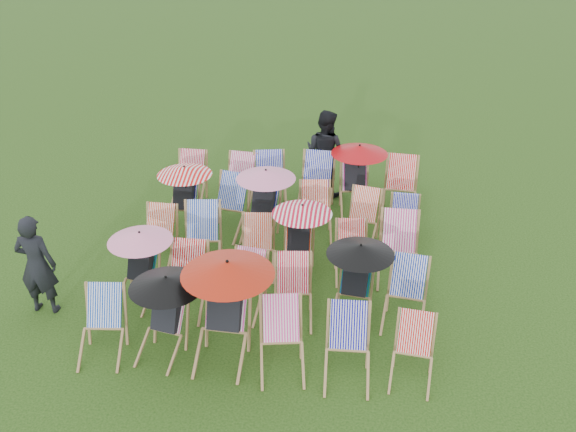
# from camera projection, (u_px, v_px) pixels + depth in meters

# --- Properties ---
(ground) EXTENTS (100.00, 100.00, 0.00)m
(ground) POSITION_uv_depth(u_px,v_px,m) (279.00, 272.00, 10.59)
(ground) COLOR black
(ground) RESTS_ON ground
(deckchair_0) EXTENTS (0.68, 0.88, 0.90)m
(deckchair_0) POSITION_uv_depth(u_px,v_px,m) (101.00, 327.00, 8.63)
(deckchair_0) COLOR olive
(deckchair_0) RESTS_ON ground
(deckchair_1) EXTENTS (1.00, 1.07, 1.19)m
(deckchair_1) POSITION_uv_depth(u_px,v_px,m) (163.00, 315.00, 8.56)
(deckchair_1) COLOR olive
(deckchair_1) RESTS_ON ground
(deckchair_2) EXTENTS (1.23, 1.28, 1.46)m
(deckchair_2) POSITION_uv_depth(u_px,v_px,m) (224.00, 310.00, 8.43)
(deckchair_2) COLOR olive
(deckchair_2) RESTS_ON ground
(deckchair_3) EXTENTS (0.74, 0.93, 0.92)m
(deckchair_3) POSITION_uv_depth(u_px,v_px,m) (282.00, 341.00, 8.35)
(deckchair_3) COLOR olive
(deckchair_3) RESTS_ON ground
(deckchair_4) EXTENTS (0.64, 0.88, 0.93)m
(deckchair_4) POSITION_uv_depth(u_px,v_px,m) (348.00, 348.00, 8.22)
(deckchair_4) COLOR olive
(deckchair_4) RESTS_ON ground
(deckchair_5) EXTENTS (0.63, 0.82, 0.83)m
(deckchair_5) POSITION_uv_depth(u_px,v_px,m) (413.00, 353.00, 8.21)
(deckchair_5) COLOR olive
(deckchair_5) RESTS_ON ground
(deckchair_6) EXTENTS (0.97, 1.03, 1.15)m
(deckchair_6) POSITION_uv_depth(u_px,v_px,m) (138.00, 266.00, 9.65)
(deckchair_6) COLOR olive
(deckchair_6) RESTS_ON ground
(deckchair_7) EXTENTS (0.64, 0.90, 0.96)m
(deckchair_7) POSITION_uv_depth(u_px,v_px,m) (185.00, 281.00, 9.51)
(deckchair_7) COLOR olive
(deckchair_7) RESTS_ON ground
(deckchair_8) EXTENTS (0.69, 0.88, 0.87)m
(deckchair_8) POSITION_uv_depth(u_px,v_px,m) (244.00, 285.00, 9.49)
(deckchair_8) COLOR olive
(deckchair_8) RESTS_ON ground
(deckchair_9) EXTENTS (0.69, 0.89, 0.90)m
(deckchair_9) POSITION_uv_depth(u_px,v_px,m) (293.00, 292.00, 9.33)
(deckchair_9) COLOR olive
(deckchair_9) RESTS_ON ground
(deckchair_10) EXTENTS (0.98, 1.04, 1.17)m
(deckchair_10) POSITION_uv_depth(u_px,v_px,m) (355.00, 280.00, 9.30)
(deckchair_10) COLOR olive
(deckchair_10) RESTS_ON ground
(deckchair_11) EXTENTS (0.73, 0.93, 0.92)m
(deckchair_11) POSITION_uv_depth(u_px,v_px,m) (406.00, 296.00, 9.23)
(deckchair_11) COLOR olive
(deckchair_11) RESTS_ON ground
(deckchair_12) EXTENTS (0.61, 0.83, 0.89)m
(deckchair_12) POSITION_uv_depth(u_px,v_px,m) (157.00, 237.00, 10.71)
(deckchair_12) COLOR olive
(deckchair_12) RESTS_ON ground
(deckchair_13) EXTENTS (0.77, 0.99, 0.99)m
(deckchair_13) POSITION_uv_depth(u_px,v_px,m) (201.00, 238.00, 10.57)
(deckchair_13) COLOR olive
(deckchair_13) RESTS_ON ground
(deckchair_14) EXTENTS (0.66, 0.86, 0.88)m
(deckchair_14) POSITION_uv_depth(u_px,v_px,m) (257.00, 248.00, 10.42)
(deckchair_14) COLOR olive
(deckchair_14) RESTS_ON ground
(deckchair_15) EXTENTS (0.97, 1.01, 1.15)m
(deckchair_15) POSITION_uv_depth(u_px,v_px,m) (299.00, 237.00, 10.38)
(deckchair_15) COLOR olive
(deckchair_15) RESTS_ON ground
(deckchair_16) EXTENTS (0.64, 0.84, 0.85)m
(deckchair_16) POSITION_uv_depth(u_px,v_px,m) (352.00, 253.00, 10.31)
(deckchair_16) COLOR olive
(deckchair_16) RESTS_ON ground
(deckchair_17) EXTENTS (0.68, 0.95, 1.02)m
(deckchair_17) POSITION_uv_depth(u_px,v_px,m) (399.00, 250.00, 10.23)
(deckchair_17) COLOR olive
(deckchair_17) RESTS_ON ground
(deckchair_18) EXTENTS (0.99, 1.04, 1.18)m
(deckchair_18) POSITION_uv_depth(u_px,v_px,m) (183.00, 196.00, 11.63)
(deckchair_18) COLOR olive
(deckchair_18) RESTS_ON ground
(deckchair_19) EXTENTS (0.83, 1.02, 0.99)m
(deckchair_19) POSITION_uv_depth(u_px,v_px,m) (227.00, 207.00, 11.54)
(deckchair_19) COLOR olive
(deckchair_19) RESTS_ON ground
(deckchair_20) EXTENTS (1.05, 1.12, 1.24)m
(deckchair_20) POSITION_uv_depth(u_px,v_px,m) (262.00, 202.00, 11.35)
(deckchair_20) COLOR olive
(deckchair_20) RESTS_ON ground
(deckchair_21) EXTENTS (0.71, 0.91, 0.92)m
(deckchair_21) POSITION_uv_depth(u_px,v_px,m) (315.00, 213.00, 11.42)
(deckchair_21) COLOR olive
(deckchair_21) RESTS_ON ground
(deckchair_22) EXTENTS (0.74, 0.92, 0.89)m
(deckchair_22) POSITION_uv_depth(u_px,v_px,m) (361.00, 218.00, 11.27)
(deckchair_22) COLOR olive
(deckchair_22) RESTS_ON ground
(deckchair_23) EXTENTS (0.59, 0.80, 0.84)m
(deckchair_23) POSITION_uv_depth(u_px,v_px,m) (404.00, 224.00, 11.15)
(deckchair_23) COLOR olive
(deckchair_23) RESTS_ON ground
(deckchair_24) EXTENTS (0.64, 0.88, 0.95)m
(deckchair_24) POSITION_uv_depth(u_px,v_px,m) (189.00, 180.00, 12.58)
(deckchair_24) COLOR olive
(deckchair_24) RESTS_ON ground
(deckchair_25) EXTENTS (0.71, 0.93, 0.95)m
(deckchair_25) POSITION_uv_depth(u_px,v_px,m) (238.00, 182.00, 12.47)
(deckchair_25) COLOR olive
(deckchair_25) RESTS_ON ground
(deckchair_26) EXTENTS (0.83, 1.03, 1.00)m
(deckchair_26) POSITION_uv_depth(u_px,v_px,m) (270.00, 182.00, 12.41)
(deckchair_26) COLOR olive
(deckchair_26) RESTS_ON ground
(deckchair_27) EXTENTS (0.73, 0.99, 1.03)m
(deckchair_27) POSITION_uv_depth(u_px,v_px,m) (316.00, 184.00, 12.32)
(deckchair_27) COLOR olive
(deckchair_27) RESTS_ON ground
(deckchair_28) EXTENTS (1.08, 1.15, 1.28)m
(deckchair_28) POSITION_uv_depth(u_px,v_px,m) (356.00, 177.00, 12.23)
(deckchair_28) COLOR olive
(deckchair_28) RESTS_ON ground
(deckchair_29) EXTENTS (0.74, 0.98, 1.01)m
(deckchair_29) POSITION_uv_depth(u_px,v_px,m) (400.00, 187.00, 12.22)
(deckchair_29) COLOR olive
(deckchair_29) RESTS_ON ground
(person_left) EXTENTS (0.59, 0.39, 1.60)m
(person_left) POSITION_uv_depth(u_px,v_px,m) (37.00, 265.00, 9.31)
(person_left) COLOR black
(person_left) RESTS_ON ground
(person_rear) EXTENTS (1.05, 0.97, 1.75)m
(person_rear) POSITION_uv_depth(u_px,v_px,m) (325.00, 152.00, 12.77)
(person_rear) COLOR black
(person_rear) RESTS_ON ground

